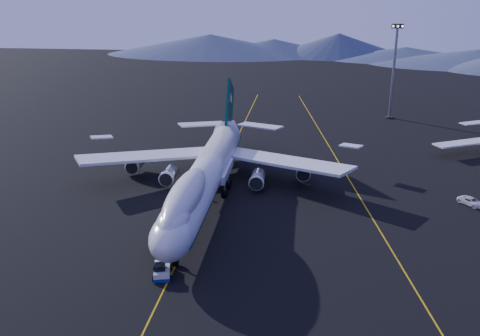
# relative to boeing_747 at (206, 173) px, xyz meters

# --- Properties ---
(ground) EXTENTS (500.00, 500.00, 0.00)m
(ground) POSITION_rel_boeing_747_xyz_m (-0.00, -0.03, -5.81)
(ground) COLOR black
(ground) RESTS_ON ground
(taxiway_line_main) EXTENTS (0.25, 220.00, 0.01)m
(taxiway_line_main) POSITION_rel_boeing_747_xyz_m (-0.00, -0.03, -5.80)
(taxiway_line_main) COLOR #D19C0C
(taxiway_line_main) RESTS_ON ground
(taxiway_line_side) EXTENTS (28.08, 198.09, 0.01)m
(taxiway_line_side) POSITION_rel_boeing_747_xyz_m (30.00, 9.97, -5.80)
(taxiway_line_side) COLOR #D19C0C
(taxiway_line_side) RESTS_ON ground
(boeing_747) EXTENTS (59.62, 72.43, 19.37)m
(boeing_747) POSITION_rel_boeing_747_xyz_m (0.00, 0.00, 0.00)
(boeing_747) COLOR silver
(boeing_747) RESTS_ON ground
(pushback_tug) EXTENTS (3.62, 5.26, 2.10)m
(pushback_tug) POSITION_rel_boeing_747_xyz_m (-1.28, -29.53, -5.15)
(pushback_tug) COLOR silver
(pushback_tug) RESTS_ON ground
(service_van) EXTENTS (5.35, 5.94, 1.53)m
(service_van) POSITION_rel_boeing_747_xyz_m (52.01, 4.02, -5.05)
(service_van) COLOR silver
(service_van) RESTS_ON ground
(floodlight_mast) EXTENTS (3.66, 2.74, 29.61)m
(floodlight_mast) POSITION_rel_boeing_747_xyz_m (45.95, 76.27, 9.19)
(floodlight_mast) COLOR black
(floodlight_mast) RESTS_ON ground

